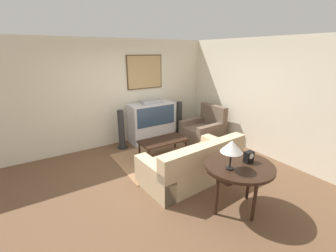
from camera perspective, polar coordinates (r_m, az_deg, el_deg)
name	(u,v)px	position (r m, az deg, el deg)	size (l,w,h in m)	color
ground_plane	(161,175)	(4.66, -1.91, -12.43)	(12.00, 12.00, 0.00)	brown
wall_back	(119,93)	(6.03, -12.44, 8.19)	(12.00, 0.10, 2.70)	beige
wall_right	(253,96)	(5.88, 20.73, 7.09)	(0.06, 12.00, 2.70)	beige
area_rug	(160,158)	(5.34, -1.99, -8.05)	(1.93, 1.57, 0.01)	#99704C
tv	(152,122)	(6.18, -4.12, 1.06)	(1.23, 0.53, 1.15)	silver
couch	(193,165)	(4.46, 6.30, -9.84)	(2.02, 1.11, 0.83)	#CCB289
armchair	(204,131)	(6.28, 9.05, -1.17)	(1.01, 0.90, 0.98)	brown
coffee_table	(163,141)	(5.31, -1.27, -3.93)	(1.11, 0.57, 0.41)	black
console_table	(239,168)	(3.61, 17.55, -10.24)	(1.04, 1.04, 0.78)	black
table_lamp	(232,147)	(3.25, 15.88, -5.13)	(0.31, 0.31, 0.44)	black
mantel_clock	(249,157)	(3.65, 19.82, -7.39)	(0.14, 0.10, 0.17)	black
speaker_tower_left	(122,130)	(5.83, -11.73, -1.10)	(0.27, 0.27, 1.01)	black
speaker_tower_right	(179,119)	(6.63, 2.84, 1.68)	(0.27, 0.27, 1.01)	black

